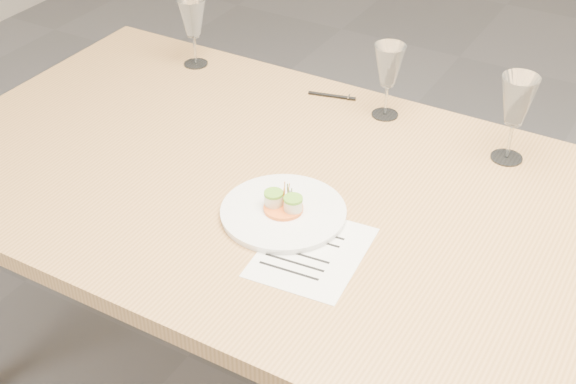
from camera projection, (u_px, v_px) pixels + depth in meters
The scene contains 7 objects.
dining_table at pixel (416, 253), 1.73m from camera, with size 2.40×1.00×0.75m.
dinner_plate at pixel (283, 211), 1.72m from camera, with size 0.27×0.27×0.07m.
recipe_sheet at pixel (312, 252), 1.62m from camera, with size 0.22×0.27×0.00m.
ballpoint_pen at pixel (332, 96), 2.15m from camera, with size 0.13×0.04×0.01m.
wine_glass_0 at pixel (193, 19), 2.23m from camera, with size 0.08×0.08×0.20m.
wine_glass_1 at pixel (389, 67), 1.99m from camera, with size 0.08×0.08×0.20m.
wine_glass_2 at pixel (517, 103), 1.82m from camera, with size 0.09×0.09×0.22m.
Camera 1 is at (0.42, -1.29, 1.79)m, focal length 50.00 mm.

